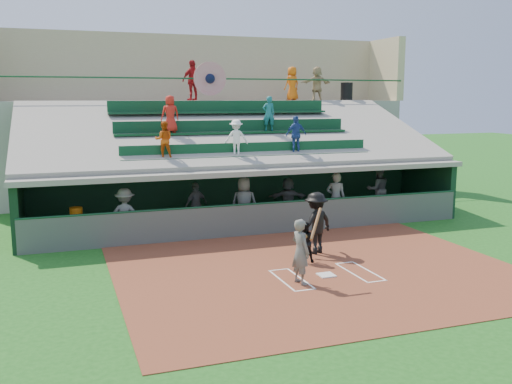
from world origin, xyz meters
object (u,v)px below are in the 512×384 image
object	(u,v)px
white_table	(75,231)
water_cooler	(76,214)
home_plate	(326,275)
catcher	(304,242)
trash_bin	(347,92)
batter_at_plate	(301,251)

from	to	relation	value
white_table	water_cooler	xyz separation A→B (m)	(0.06, -0.06, 0.58)
home_plate	catcher	bearing A→B (deg)	91.39
white_table	water_cooler	world-z (taller)	water_cooler
catcher	trash_bin	size ratio (longest dim) A/B	1.33
batter_at_plate	catcher	bearing A→B (deg)	62.93
catcher	white_table	size ratio (longest dim) A/B	1.39
white_table	trash_bin	distance (m)	15.45
white_table	trash_bin	bearing A→B (deg)	9.13
catcher	trash_bin	distance (m)	13.74
home_plate	white_table	xyz separation A→B (m)	(-6.26, 5.99, 0.38)
catcher	trash_bin	bearing A→B (deg)	-115.08
batter_at_plate	catcher	xyz separation A→B (m)	(0.89, 1.74, -0.26)
batter_at_plate	trash_bin	bearing A→B (deg)	57.67
trash_bin	home_plate	bearing A→B (deg)	-119.96
water_cooler	trash_bin	bearing A→B (deg)	25.56
water_cooler	trash_bin	world-z (taller)	trash_bin
home_plate	catcher	xyz separation A→B (m)	(-0.03, 1.38, 0.58)
batter_at_plate	trash_bin	distance (m)	15.53
white_table	water_cooler	distance (m)	0.59
home_plate	batter_at_plate	size ratio (longest dim) A/B	0.22
catcher	water_cooler	xyz separation A→B (m)	(-6.16, 4.55, 0.38)
trash_bin	white_table	bearing A→B (deg)	-154.76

